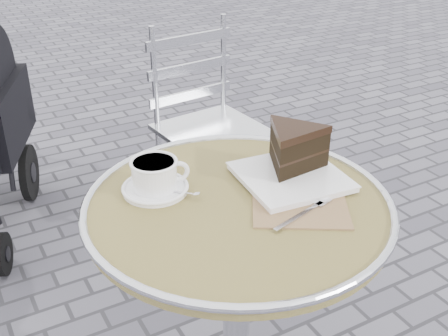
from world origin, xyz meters
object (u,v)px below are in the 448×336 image
cake_plate_set (293,154)px  cappuccino_set (155,178)px  cafe_table (237,260)px  bistro_chair (201,104)px

cake_plate_set → cappuccino_set: bearing=168.6°
cafe_table → bistro_chair: bearing=67.9°
cake_plate_set → cafe_table: bearing=-161.1°
cafe_table → cake_plate_set: cake_plate_set is taller
cappuccino_set → cafe_table: bearing=-30.7°
cappuccino_set → bistro_chair: bearing=71.1°
cafe_table → bistro_chair: (0.41, 1.00, -0.03)m
cafe_table → cappuccino_set: cappuccino_set is taller
cappuccino_set → bistro_chair: 1.05m
cake_plate_set → bistro_chair: (0.23, 0.96, -0.25)m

